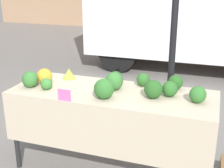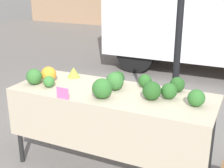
# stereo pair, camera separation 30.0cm
# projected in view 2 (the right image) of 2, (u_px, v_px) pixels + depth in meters

# --- Properties ---
(ground_plane) EXTENTS (40.00, 40.00, 0.00)m
(ground_plane) POSITION_uv_depth(u_px,v_px,m) (112.00, 167.00, 3.32)
(ground_plane) COLOR slate
(tent_pole) EXTENTS (0.07, 0.07, 2.38)m
(tent_pole) POSITION_uv_depth(u_px,v_px,m) (177.00, 51.00, 3.24)
(tent_pole) COLOR black
(tent_pole) RESTS_ON ground_plane
(market_table) EXTENTS (2.00, 0.74, 0.86)m
(market_table) POSITION_uv_depth(u_px,v_px,m) (109.00, 105.00, 3.02)
(market_table) COLOR tan
(market_table) RESTS_ON ground_plane
(orange_cauliflower) EXTENTS (0.16, 0.16, 0.16)m
(orange_cauliflower) POSITION_uv_depth(u_px,v_px,m) (49.00, 74.00, 3.30)
(orange_cauliflower) COLOR orange
(orange_cauliflower) RESTS_ON market_table
(romanesco_head) EXTENTS (0.14, 0.14, 0.11)m
(romanesco_head) POSITION_uv_depth(u_px,v_px,m) (74.00, 72.00, 3.45)
(romanesco_head) COLOR #93B238
(romanesco_head) RESTS_ON market_table
(broccoli_head_0) EXTENTS (0.15, 0.15, 0.15)m
(broccoli_head_0) POSITION_uv_depth(u_px,v_px,m) (169.00, 91.00, 2.84)
(broccoli_head_0) COLOR #285B23
(broccoli_head_0) RESTS_ON market_table
(broccoli_head_1) EXTENTS (0.14, 0.14, 0.14)m
(broccoli_head_1) POSITION_uv_depth(u_px,v_px,m) (145.00, 81.00, 3.14)
(broccoli_head_1) COLOR #285B23
(broccoli_head_1) RESTS_ON market_table
(broccoli_head_2) EXTENTS (0.17, 0.17, 0.17)m
(broccoli_head_2) POSITION_uv_depth(u_px,v_px,m) (152.00, 91.00, 2.81)
(broccoli_head_2) COLOR #23511E
(broccoli_head_2) RESTS_ON market_table
(broccoli_head_3) EXTENTS (0.16, 0.16, 0.16)m
(broccoli_head_3) POSITION_uv_depth(u_px,v_px,m) (34.00, 77.00, 3.22)
(broccoli_head_3) COLOR #336B2D
(broccoli_head_3) RESTS_ON market_table
(broccoli_head_4) EXTENTS (0.15, 0.15, 0.15)m
(broccoli_head_4) POSITION_uv_depth(u_px,v_px,m) (177.00, 85.00, 3.01)
(broccoli_head_4) COLOR #23511E
(broccoli_head_4) RESTS_ON market_table
(broccoli_head_5) EXTENTS (0.14, 0.14, 0.14)m
(broccoli_head_5) POSITION_uv_depth(u_px,v_px,m) (118.00, 78.00, 3.21)
(broccoli_head_5) COLOR #23511E
(broccoli_head_5) RESTS_ON market_table
(broccoli_head_6) EXTENTS (0.19, 0.19, 0.19)m
(broccoli_head_6) POSITION_uv_depth(u_px,v_px,m) (102.00, 88.00, 2.85)
(broccoli_head_6) COLOR #2D6628
(broccoli_head_6) RESTS_ON market_table
(broccoli_head_7) EXTENTS (0.18, 0.18, 0.18)m
(broccoli_head_7) POSITION_uv_depth(u_px,v_px,m) (114.00, 81.00, 3.06)
(broccoli_head_7) COLOR #336B2D
(broccoli_head_7) RESTS_ON market_table
(broccoli_head_8) EXTENTS (0.12, 0.12, 0.12)m
(broccoli_head_8) POSITION_uv_depth(u_px,v_px,m) (49.00, 82.00, 3.14)
(broccoli_head_8) COLOR #387533
(broccoli_head_8) RESTS_ON market_table
(broccoli_head_9) EXTENTS (0.15, 0.15, 0.15)m
(broccoli_head_9) POSITION_uv_depth(u_px,v_px,m) (196.00, 98.00, 2.68)
(broccoli_head_9) COLOR #2D6628
(broccoli_head_9) RESTS_ON market_table
(price_sign) EXTENTS (0.13, 0.01, 0.11)m
(price_sign) POSITION_uv_depth(u_px,v_px,m) (63.00, 93.00, 2.84)
(price_sign) COLOR #F45B9E
(price_sign) RESTS_ON market_table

